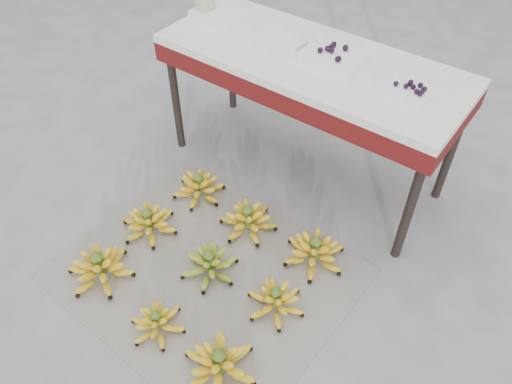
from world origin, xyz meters
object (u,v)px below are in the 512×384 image
Objects in this scene: newspaper_mat at (207,273)px; bunch_front_right at (219,364)px; bunch_mid_right at (276,300)px; vendor_table at (310,71)px; bunch_back_right at (314,252)px; tray_right at (335,57)px; tray_far_right at (409,89)px; bunch_front_center at (157,322)px; bunch_front_left at (100,268)px; bunch_back_center at (248,220)px; tray_far_left at (221,16)px; bunch_mid_left at (149,222)px; glass_jar at (205,4)px; bunch_mid_center at (209,264)px; bunch_back_left at (199,187)px; tray_left at (278,42)px.

newspaper_mat is 3.44× the size of bunch_front_right.
bunch_mid_right is 1.09m from vendor_table.
bunch_back_right is (-0.00, 0.32, 0.01)m from bunch_mid_right.
tray_right is (-0.29, 0.53, 0.67)m from bunch_back_right.
tray_far_right is at bearing 76.39° from bunch_mid_right.
newspaper_mat is 0.37m from bunch_mid_right.
bunch_front_center is 1.34m from vendor_table.
bunch_front_left reaches higher than bunch_back_center.
tray_right is (0.07, 0.89, 0.73)m from newspaper_mat.
newspaper_mat is 4.42× the size of bunch_mid_right.
bunch_back_right is at bearing -52.35° from vendor_table.
bunch_back_right is at bearing 68.27° from bunch_front_center.
bunch_front_right is 1.41× the size of tray_far_right.
tray_far_right is at bearing -2.87° from tray_far_left.
bunch_mid_left is 1.16m from glass_jar.
tray_far_left is at bearing 133.41° from bunch_mid_center.
bunch_front_left is 0.66m from bunch_back_left.
newspaper_mat is 3.85× the size of bunch_back_left.
bunch_mid_center is 1.15× the size of tray_left.
tray_left is at bearing -3.79° from glass_jar.
bunch_front_center is 0.68m from bunch_back_center.
tray_far_left is 2.15× the size of glass_jar.
bunch_front_right is 1.00m from bunch_back_left.
newspaper_mat is 0.51m from bunch_back_right.
bunch_front_center is 0.51m from bunch_mid_right.
bunch_mid_center is 0.32m from bunch_back_center.
tray_far_left is (-0.97, 0.55, 0.67)m from bunch_back_right.
tray_far_right is (0.10, 0.49, 0.67)m from bunch_back_right.
bunch_mid_right is 1.10× the size of tray_far_right.
tray_far_left reaches higher than vendor_table.
bunch_back_left is at bearing -129.83° from tray_right.
bunch_mid_left is (-0.40, 0.03, 0.06)m from newspaper_mat.
bunch_front_left is 0.73m from bunch_front_right.
bunch_front_left is 1.40m from tray_far_left.
tray_left is at bearing 118.44° from bunch_mid_right.
bunch_back_center is (0.38, 0.30, 0.00)m from bunch_mid_left.
tray_right is at bearing 101.71° from bunch_mid_right.
bunch_mid_center is at bearing -74.76° from tray_left.
bunch_front_left is at bearing -97.50° from tray_left.
bunch_mid_center is (-0.02, 0.35, 0.01)m from bunch_front_center.
glass_jar is at bearing 176.21° from tray_left.
bunch_mid_center is 1.33m from glass_jar.
bunch_mid_center is 1.07× the size of tray_far_left.
tray_right reaches higher than bunch_back_left.
bunch_back_center is 1.20× the size of tray_far_left.
vendor_table reaches higher than bunch_mid_right.
tray_right is at bearing 174.43° from tray_far_right.
vendor_table is at bearing -172.05° from tray_right.
tray_right reaches higher than bunch_front_left.
bunch_back_left is at bearing 145.14° from bunch_mid_center.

